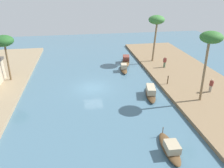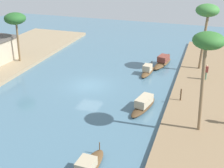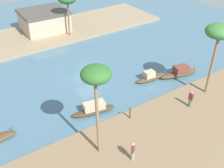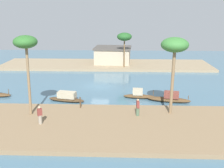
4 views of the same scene
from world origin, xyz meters
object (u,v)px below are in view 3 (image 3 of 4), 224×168
at_px(palm_tree_left_near, 96,77).
at_px(palm_tree_left_far, 218,33).
at_px(sampan_midstream, 179,72).
at_px(riverside_building, 44,20).
at_px(mooring_post, 130,113).
at_px(sampan_open_hull, 94,109).
at_px(sampan_with_red_awning, 150,77).
at_px(person_on_near_bank, 191,100).
at_px(person_by_mooring, 133,152).

xyz_separation_m(palm_tree_left_near, palm_tree_left_far, (14.06, 0.57, -0.24)).
distance_m(sampan_midstream, riverside_building, 22.88).
height_order(mooring_post, palm_tree_left_far, palm_tree_left_far).
bearing_deg(sampan_open_hull, riverside_building, 89.94).
bearing_deg(sampan_open_hull, sampan_midstream, 13.65).
xyz_separation_m(mooring_post, palm_tree_left_near, (-4.70, -1.83, 6.38)).
height_order(sampan_with_red_awning, person_on_near_bank, person_on_near_bank).
bearing_deg(person_by_mooring, sampan_with_red_awning, 7.50).
xyz_separation_m(sampan_with_red_awning, sampan_open_hull, (-8.63, -1.52, 0.05)).
distance_m(person_by_mooring, palm_tree_left_near, 6.84).
height_order(mooring_post, riverside_building, riverside_building).
bearing_deg(palm_tree_left_far, sampan_with_red_awning, 116.00).
bearing_deg(sampan_with_red_awning, palm_tree_left_near, -145.52).
height_order(sampan_with_red_awning, palm_tree_left_near, palm_tree_left_near).
distance_m(sampan_open_hull, riverside_building, 22.45).
bearing_deg(person_on_near_bank, person_by_mooring, -82.43).
bearing_deg(palm_tree_left_near, person_on_near_bank, -0.72).
relative_size(sampan_with_red_awning, person_on_near_bank, 2.24).
bearing_deg(person_by_mooring, palm_tree_left_far, -21.74).
bearing_deg(riverside_building, person_on_near_bank, -79.19).
distance_m(sampan_with_red_awning, palm_tree_left_near, 14.66).
xyz_separation_m(palm_tree_left_far, riverside_building, (-6.77, 26.24, -5.16)).
xyz_separation_m(sampan_with_red_awning, palm_tree_left_near, (-11.21, -6.42, 6.94)).
bearing_deg(palm_tree_left_far, palm_tree_left_near, -177.70).
bearing_deg(mooring_post, sampan_with_red_awning, 35.18).
relative_size(mooring_post, palm_tree_left_near, 0.15).
bearing_deg(palm_tree_left_far, person_by_mooring, -166.42).
bearing_deg(sampan_midstream, riverside_building, 120.62).
height_order(palm_tree_left_far, riverside_building, palm_tree_left_far).
distance_m(sampan_midstream, sampan_open_hull, 12.21).
relative_size(person_on_near_bank, palm_tree_left_far, 0.23).
relative_size(sampan_with_red_awning, riverside_building, 0.53).
bearing_deg(person_on_near_bank, palm_tree_left_near, -97.40).
distance_m(person_on_near_bank, riverside_building, 27.16).
relative_size(mooring_post, palm_tree_left_far, 0.15).
distance_m(mooring_post, palm_tree_left_near, 8.13).
xyz_separation_m(sampan_open_hull, mooring_post, (2.12, -3.07, 0.51)).
relative_size(palm_tree_left_far, riverside_building, 1.05).
bearing_deg(palm_tree_left_near, riverside_building, 74.77).
distance_m(sampan_midstream, person_by_mooring, 15.22).
bearing_deg(sampan_open_hull, palm_tree_left_far, -8.59).
relative_size(sampan_midstream, person_by_mooring, 2.99).
xyz_separation_m(mooring_post, riverside_building, (2.60, 24.97, 0.98)).
height_order(sampan_with_red_awning, mooring_post, mooring_post).
bearing_deg(person_by_mooring, person_on_near_bank, -21.07).
bearing_deg(mooring_post, person_on_near_bank, -18.15).
bearing_deg(palm_tree_left_far, sampan_midstream, 81.27).
relative_size(sampan_midstream, palm_tree_left_near, 0.65).
distance_m(person_on_near_bank, person_by_mooring, 9.34).
relative_size(mooring_post, riverside_building, 0.16).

